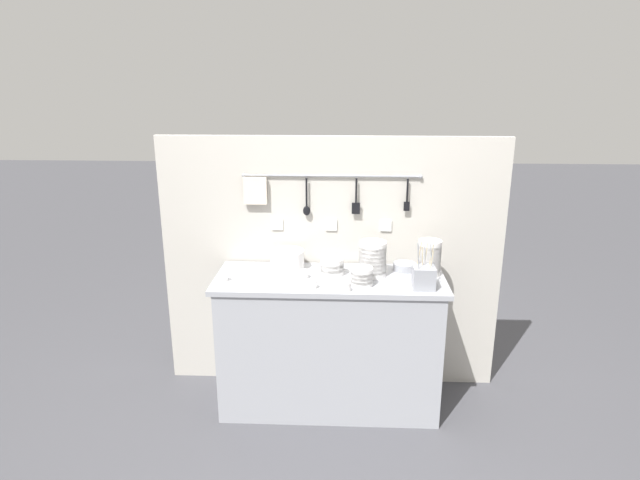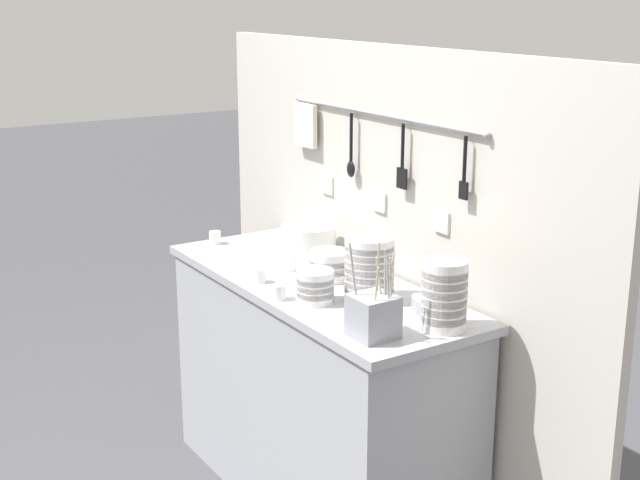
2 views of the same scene
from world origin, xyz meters
name	(u,v)px [view 1 (image 1 of 2)]	position (x,y,z in m)	size (l,w,h in m)	color
ground_plane	(329,402)	(0.00, 0.00, 0.00)	(20.00, 20.00, 0.00)	#424247
counter	(329,342)	(0.00, 0.00, 0.42)	(1.35, 0.51, 0.85)	#9EA0A8
back_wall	(331,264)	(0.00, 0.29, 0.82)	(2.15, 0.08, 1.64)	#BCB7AD
bowl_stack_short_front	(429,258)	(0.59, 0.07, 0.95)	(0.14, 0.14, 0.21)	white
bowl_stack_wide_centre	(362,277)	(0.18, -0.12, 0.90)	(0.12, 0.12, 0.11)	white
bowl_stack_back_corner	(373,259)	(0.25, 0.04, 0.95)	(0.16, 0.16, 0.21)	white
bowl_stack_nested_right	(332,267)	(0.01, 0.05, 0.90)	(0.14, 0.14, 0.10)	white
plate_stack	(287,260)	(-0.26, 0.13, 0.91)	(0.21, 0.21, 0.12)	white
steel_mixing_bowl	(404,266)	(0.45, 0.15, 0.87)	(0.14, 0.14, 0.04)	#93969E
cutlery_caddy	(424,277)	(0.53, -0.14, 0.91)	(0.12, 0.12, 0.28)	#93969E
cup_centre	(347,287)	(0.10, -0.21, 0.87)	(0.05, 0.05, 0.05)	white
cup_front_right	(313,284)	(-0.09, -0.18, 0.87)	(0.05, 0.05, 0.05)	white
cup_edge_far	(224,277)	(-0.61, -0.09, 0.87)	(0.05, 0.05, 0.05)	white
cup_beside_plates	(305,274)	(-0.15, -0.02, 0.87)	(0.05, 0.05, 0.05)	white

